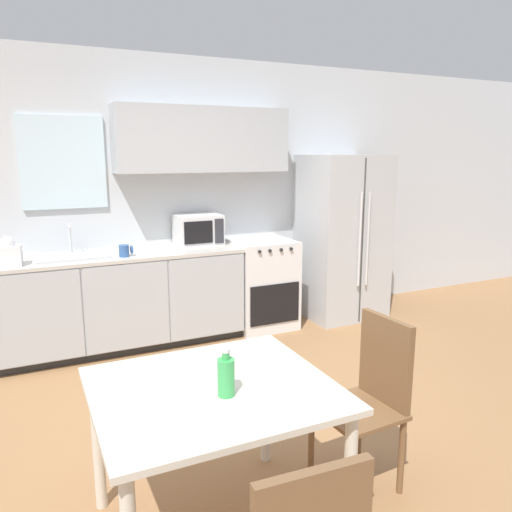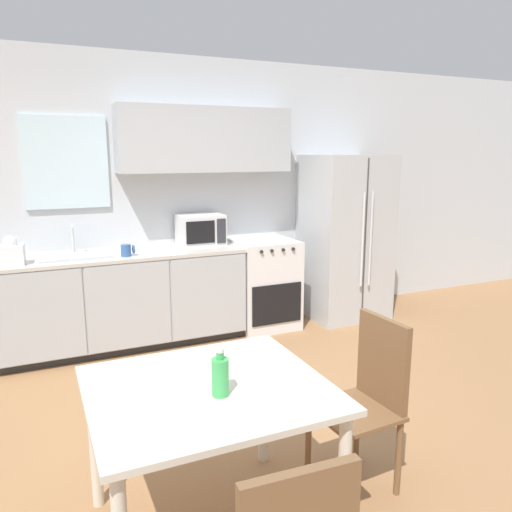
% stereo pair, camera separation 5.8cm
% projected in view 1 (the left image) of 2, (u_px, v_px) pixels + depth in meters
% --- Properties ---
extents(ground_plane, '(12.00, 12.00, 0.00)m').
position_uv_depth(ground_plane, '(229.00, 440.00, 3.15)').
color(ground_plane, '#9E7047').
extents(wall_back, '(12.00, 0.38, 2.70)m').
position_uv_depth(wall_back, '(150.00, 189.00, 4.84)').
color(wall_back, silver).
rests_on(wall_back, ground_plane).
extents(kitchen_counter, '(2.23, 0.64, 0.89)m').
position_uv_depth(kitchen_counter, '(122.00, 300.00, 4.60)').
color(kitchen_counter, '#333333').
rests_on(kitchen_counter, ground_plane).
extents(oven_range, '(0.61, 0.66, 0.91)m').
position_uv_depth(oven_range, '(261.00, 283.00, 5.18)').
color(oven_range, white).
rests_on(oven_range, ground_plane).
extents(refrigerator, '(0.83, 0.78, 1.76)m').
position_uv_depth(refrigerator, '(341.00, 237.00, 5.45)').
color(refrigerator, silver).
rests_on(refrigerator, ground_plane).
extents(kitchen_sink, '(0.60, 0.40, 0.27)m').
position_uv_depth(kitchen_sink, '(73.00, 255.00, 4.35)').
color(kitchen_sink, '#B7BABC').
rests_on(kitchen_sink, kitchen_counter).
extents(microwave, '(0.44, 0.33, 0.30)m').
position_uv_depth(microwave, '(198.00, 230.00, 4.92)').
color(microwave, silver).
rests_on(microwave, kitchen_counter).
extents(coffee_mug, '(0.12, 0.09, 0.10)m').
position_uv_depth(coffee_mug, '(125.00, 251.00, 4.37)').
color(coffee_mug, '#335999').
rests_on(coffee_mug, kitchen_counter).
extents(grocery_bag_0, '(0.21, 0.18, 0.24)m').
position_uv_depth(grocery_bag_0, '(8.00, 253.00, 4.00)').
color(grocery_bag_0, white).
rests_on(grocery_bag_0, kitchen_counter).
extents(dining_table, '(1.06, 0.94, 0.75)m').
position_uv_depth(dining_table, '(213.00, 407.00, 2.27)').
color(dining_table, beige).
rests_on(dining_table, ground_plane).
extents(dining_chair_side, '(0.42, 0.42, 0.93)m').
position_uv_depth(dining_chair_side, '(372.00, 390.00, 2.67)').
color(dining_chair_side, brown).
rests_on(dining_chair_side, ground_plane).
extents(drink_bottle, '(0.08, 0.08, 0.22)m').
position_uv_depth(drink_bottle, '(226.00, 376.00, 2.15)').
color(drink_bottle, '#3FB259').
rests_on(drink_bottle, dining_table).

